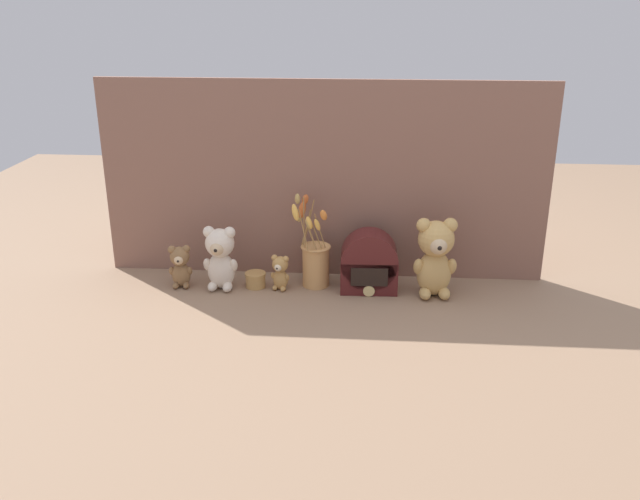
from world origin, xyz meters
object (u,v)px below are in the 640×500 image
object	(u,v)px
teddy_bear_large	(435,256)
vintage_radio	(369,265)
teddy_bear_small	(180,265)
flower_vase	(315,258)
teddy_bear_tiny	(280,272)
teddy_bear_medium	(220,257)
decorative_tin_tall	(256,280)

from	to	relation	value
teddy_bear_large	vintage_radio	bearing A→B (deg)	173.16
teddy_bear_large	teddy_bear_small	size ratio (longest dim) A/B	1.79
teddy_bear_large	flower_vase	world-z (taller)	flower_vase
teddy_bear_small	vintage_radio	size ratio (longest dim) A/B	0.72
teddy_bear_tiny	flower_vase	xyz separation A→B (m)	(0.12, 0.04, 0.04)
flower_vase	teddy_bear_medium	bearing A→B (deg)	-171.19
teddy_bear_small	teddy_bear_tiny	world-z (taller)	teddy_bear_small
teddy_bear_tiny	decorative_tin_tall	xyz separation A→B (m)	(-0.09, 0.01, -0.04)
teddy_bear_large	decorative_tin_tall	distance (m)	0.64
teddy_bear_large	vintage_radio	world-z (taller)	teddy_bear_large
teddy_bear_medium	teddy_bear_small	xyz separation A→B (m)	(-0.15, 0.00, -0.04)
teddy_bear_medium	teddy_bear_tiny	world-z (taller)	teddy_bear_medium
teddy_bear_medium	flower_vase	world-z (taller)	flower_vase
flower_vase	decorative_tin_tall	distance (m)	0.23
teddy_bear_medium	teddy_bear_tiny	distance (m)	0.22
teddy_bear_medium	flower_vase	xyz separation A→B (m)	(0.33, 0.05, -0.02)
teddy_bear_tiny	teddy_bear_small	bearing A→B (deg)	-179.43
teddy_bear_small	vintage_radio	bearing A→B (deg)	1.95
teddy_bear_small	flower_vase	world-z (taller)	flower_vase
teddy_bear_small	teddy_bear_large	bearing A→B (deg)	-0.27
vintage_radio	teddy_bear_medium	bearing A→B (deg)	-177.22
flower_vase	decorative_tin_tall	bearing A→B (deg)	-171.50
teddy_bear_tiny	vintage_radio	bearing A→B (deg)	3.52
teddy_bear_small	teddy_bear_medium	bearing A→B (deg)	-1.01
teddy_bear_large	decorative_tin_tall	bearing A→B (deg)	178.07
teddy_bear_large	vintage_radio	distance (m)	0.23
teddy_bear_medium	vintage_radio	world-z (taller)	teddy_bear_medium
teddy_bear_medium	decorative_tin_tall	xyz separation A→B (m)	(0.12, 0.02, -0.09)
vintage_radio	flower_vase	bearing A→B (deg)	172.46
teddy_bear_large	teddy_bear_medium	xyz separation A→B (m)	(-0.75, 0.00, -0.03)
decorative_tin_tall	vintage_radio	bearing A→B (deg)	0.82
teddy_bear_small	teddy_bear_tiny	xyz separation A→B (m)	(0.36, 0.00, -0.02)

